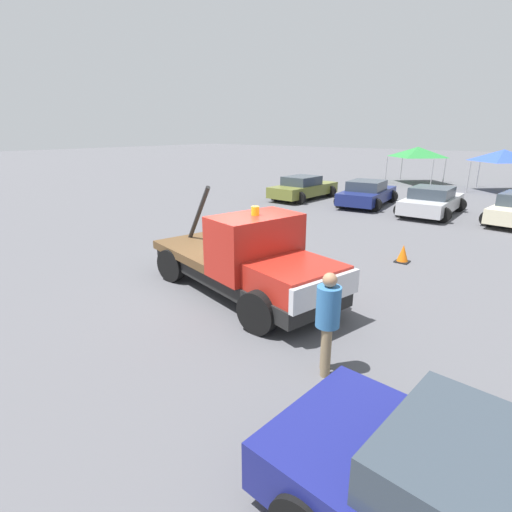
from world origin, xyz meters
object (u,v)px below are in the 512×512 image
Objects in this scene: parked_car_silver at (432,201)px; traffic_cone at (403,254)px; parked_car_navy at (367,193)px; canopy_tent_green at (418,152)px; parked_car_olive at (303,188)px; canopy_tent_blue at (503,156)px; person_near_truck at (328,317)px; tow_truck at (248,262)px.

parked_car_silver is 8.18m from traffic_cone.
parked_car_navy is 11.50m from canopy_tent_green.
parked_car_olive is 3.81m from parked_car_navy.
canopy_tent_blue is (4.69, 10.07, 1.67)m from parked_car_navy.
person_near_truck is 14.90m from parked_car_silver.
parked_car_olive is at bearing -129.21° from canopy_tent_blue.
tow_truck is at bearing -94.45° from canopy_tent_blue.
canopy_tent_green reaches higher than parked_car_navy.
parked_car_olive is 13.53m from canopy_tent_blue.
parked_car_silver is (-2.45, 14.69, -0.37)m from person_near_truck.
traffic_cone is at bearing -156.31° from parked_car_navy.
tow_truck is 3.33× the size of person_near_truck.
tow_truck is 14.72m from parked_car_olive.
tow_truck is at bearing -60.12° from person_near_truck.
parked_car_navy reaches higher than traffic_cone.
parked_car_navy and parked_car_silver have the same top height.
canopy_tent_green is 1.08× the size of canopy_tent_blue.
tow_truck reaches higher than parked_car_olive.
canopy_tent_blue is (5.76, -1.26, 0.01)m from canopy_tent_green.
parked_car_silver is 10.72m from canopy_tent_blue.
person_near_truck reaches higher than parked_car_silver.
traffic_cone is at bearing 81.11° from tow_truck.
tow_truck reaches higher than parked_car_silver.
parked_car_olive is at bearing -103.17° from canopy_tent_green.
parked_car_silver is at bearing -111.80° from person_near_truck.
canopy_tent_green is (-3.93, 24.80, 1.40)m from tow_truck.
parked_car_silver is 1.36× the size of canopy_tent_green.
canopy_tent_green is (2.73, 11.67, 1.65)m from parked_car_olive.
person_near_truck is (3.03, -1.67, 0.13)m from tow_truck.
person_near_truck is 27.39m from canopy_tent_green.
canopy_tent_blue reaches higher than parked_car_navy.
canopy_tent_green reaches higher than traffic_cone.
canopy_tent_blue is 5.70× the size of traffic_cone.
tow_truck reaches higher than person_near_truck.
parked_car_silver is (7.23, -0.11, 0.00)m from parked_car_olive.
traffic_cone is (1.45, -8.04, -0.40)m from parked_car_silver.
canopy_tent_green is at bearing 106.72° from traffic_cone.
parked_car_navy is at bearing -114.97° from canopy_tent_blue.
canopy_tent_green is (-6.96, 26.46, 1.28)m from person_near_truck.
tow_truck is at bearing -174.26° from parked_car_navy.
parked_car_olive is at bearing 136.81° from traffic_cone.
person_near_truck reaches higher than traffic_cone.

